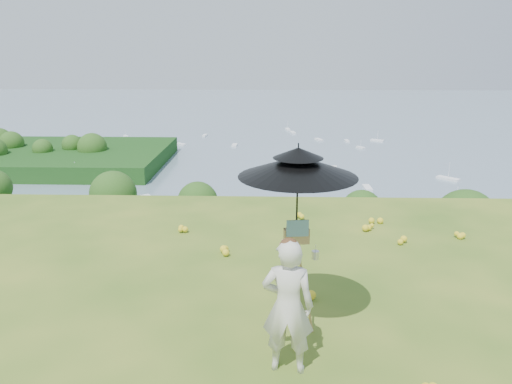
# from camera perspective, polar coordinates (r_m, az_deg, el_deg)

# --- Properties ---
(shoreline_tier) EXTENTS (170.00, 28.00, 8.00)m
(shoreline_tier) POSITION_cam_1_polar(r_m,az_deg,el_deg) (88.43, 1.35, -10.23)
(shoreline_tier) COLOR slate
(shoreline_tier) RESTS_ON bay_water
(bay_water) EXTENTS (700.00, 700.00, 0.00)m
(bay_water) POSITION_cam_1_polar(r_m,az_deg,el_deg) (247.03, 1.68, 7.50)
(bay_water) COLOR slate
(bay_water) RESTS_ON ground
(peninsula) EXTENTS (90.00, 60.00, 12.00)m
(peninsula) POSITION_cam_1_polar(r_m,az_deg,el_deg) (179.10, -23.23, 4.48)
(peninsula) COLOR #11390F
(peninsula) RESTS_ON bay_water
(slope_trees) EXTENTS (110.00, 50.00, 6.00)m
(slope_trees) POSITION_cam_1_polar(r_m,az_deg,el_deg) (43.28, 1.08, -8.90)
(slope_trees) COLOR #254D17
(slope_trees) RESTS_ON forest_slope
(harbor_town) EXTENTS (110.00, 22.00, 5.00)m
(harbor_town) POSITION_cam_1_polar(r_m,az_deg,el_deg) (85.74, 1.38, -6.34)
(harbor_town) COLOR silver
(harbor_town) RESTS_ON shoreline_tier
(moored_boats) EXTENTS (140.00, 140.00, 0.70)m
(moored_boats) POSITION_cam_1_polar(r_m,az_deg,el_deg) (169.78, -2.63, 3.60)
(moored_boats) COLOR white
(moored_boats) RESTS_ON bay_water
(wildflowers) EXTENTS (10.00, 10.50, 0.12)m
(wildflowers) POSITION_cam_1_polar(r_m,az_deg,el_deg) (5.55, -3.02, -20.32)
(wildflowers) COLOR yellow
(wildflowers) RESTS_ON ground
(painter) EXTENTS (0.59, 0.42, 1.51)m
(painter) POSITION_cam_1_polar(r_m,az_deg,el_deg) (5.36, 3.66, -12.91)
(painter) COLOR beige
(painter) RESTS_ON ground
(field_easel) EXTENTS (0.64, 0.64, 1.52)m
(field_easel) POSITION_cam_1_polar(r_m,az_deg,el_deg) (5.90, 4.52, -10.01)
(field_easel) COLOR #996A40
(field_easel) RESTS_ON ground
(sun_umbrella) EXTENTS (1.35, 1.35, 1.12)m
(sun_umbrella) POSITION_cam_1_polar(r_m,az_deg,el_deg) (5.54, 4.74, -0.09)
(sun_umbrella) COLOR black
(sun_umbrella) RESTS_ON field_easel
(painter_cap) EXTENTS (0.22, 0.25, 0.10)m
(painter_cap) POSITION_cam_1_polar(r_m,az_deg,el_deg) (5.05, 3.80, -5.82)
(painter_cap) COLOR #BC6778
(painter_cap) RESTS_ON painter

